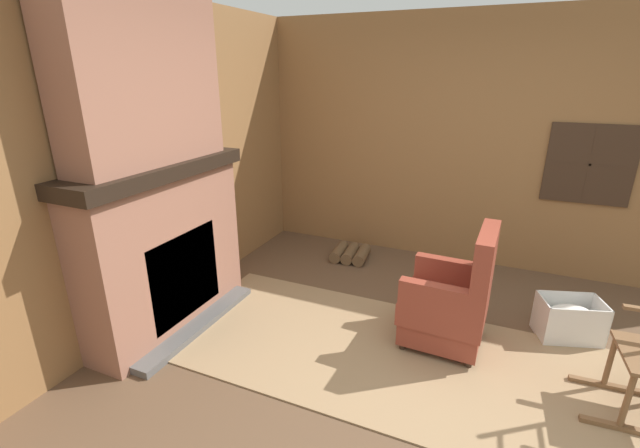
{
  "coord_description": "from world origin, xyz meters",
  "views": [
    {
      "loc": [
        0.29,
        -2.44,
        2.06
      ],
      "look_at": [
        -1.0,
        0.51,
        0.9
      ],
      "focal_mm": 24.0,
      "sensor_mm": 36.0,
      "label": 1
    }
  ],
  "objects": [
    {
      "name": "ground_plane",
      "position": [
        0.0,
        0.0,
        0.0
      ],
      "size": [
        14.0,
        14.0,
        0.0
      ],
      "primitive_type": "plane",
      "color": "brown"
    },
    {
      "name": "wood_panel_wall_left",
      "position": [
        -2.39,
        0.0,
        1.32
      ],
      "size": [
        0.06,
        5.31,
        2.64
      ],
      "color": "olive",
      "rests_on": "ground"
    },
    {
      "name": "wood_panel_wall_back",
      "position": [
        0.02,
        2.39,
        1.32
      ],
      "size": [
        5.31,
        0.09,
        2.64
      ],
      "color": "olive",
      "rests_on": "ground"
    },
    {
      "name": "fireplace_hearth",
      "position": [
        -2.15,
        0.0,
        0.69
      ],
      "size": [
        0.59,
        1.6,
        1.4
      ],
      "color": "#93604C",
      "rests_on": "ground"
    },
    {
      "name": "chimney_breast",
      "position": [
        -2.16,
        0.0,
        2.01
      ],
      "size": [
        0.34,
        1.32,
        1.23
      ],
      "color": "#93604C",
      "rests_on": "fireplace_hearth"
    },
    {
      "name": "area_rug",
      "position": [
        -0.25,
        0.29,
        0.01
      ],
      "size": [
        3.63,
        1.5,
        0.01
      ],
      "color": "#997A56",
      "rests_on": "ground"
    },
    {
      "name": "armchair",
      "position": [
        0.05,
        0.62,
        0.36
      ],
      "size": [
        0.64,
        0.61,
        0.99
      ],
      "rotation": [
        0.0,
        0.0,
        3.11
      ],
      "color": "brown",
      "rests_on": "ground"
    },
    {
      "name": "firewood_stack",
      "position": [
        -1.21,
        1.85,
        0.07
      ],
      "size": [
        0.44,
        0.43,
        0.13
      ],
      "rotation": [
        0.0,
        0.0,
        0.1
      ],
      "color": "brown",
      "rests_on": "ground"
    },
    {
      "name": "laundry_basket",
      "position": [
        0.94,
        1.1,
        0.17
      ],
      "size": [
        0.54,
        0.43,
        0.34
      ],
      "rotation": [
        0.0,
        0.0,
        0.31
      ],
      "color": "white",
      "rests_on": "ground"
    },
    {
      "name": "oil_lamp_vase",
      "position": [
        -2.2,
        -0.27,
        1.48
      ],
      "size": [
        0.1,
        0.1,
        0.23
      ],
      "color": "silver",
      "rests_on": "fireplace_hearth"
    },
    {
      "name": "storage_case",
      "position": [
        -2.2,
        0.17,
        1.46
      ],
      "size": [
        0.15,
        0.24,
        0.12
      ],
      "color": "black",
      "rests_on": "fireplace_hearth"
    }
  ]
}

